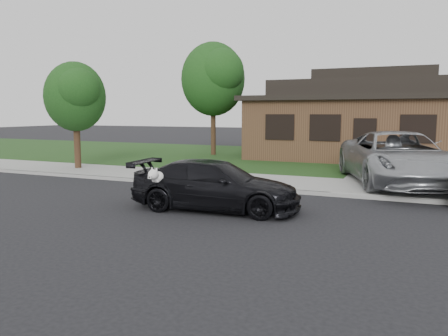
% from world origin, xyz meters
% --- Properties ---
extents(ground, '(120.00, 120.00, 0.00)m').
position_xyz_m(ground, '(0.00, 0.00, 0.00)').
color(ground, black).
rests_on(ground, ground).
extents(sidewalk, '(60.00, 3.00, 0.12)m').
position_xyz_m(sidewalk, '(0.00, 5.00, 0.06)').
color(sidewalk, gray).
rests_on(sidewalk, ground).
extents(curb, '(60.00, 0.12, 0.12)m').
position_xyz_m(curb, '(0.00, 3.50, 0.06)').
color(curb, gray).
rests_on(curb, ground).
extents(lawn, '(60.00, 13.00, 0.13)m').
position_xyz_m(lawn, '(0.00, 13.00, 0.07)').
color(lawn, '#193814').
rests_on(lawn, ground).
extents(driveway, '(4.50, 13.00, 0.14)m').
position_xyz_m(driveway, '(6.00, 10.00, 0.07)').
color(driveway, gray).
rests_on(driveway, ground).
extents(sedan, '(4.59, 2.28, 1.29)m').
position_xyz_m(sedan, '(1.27, 0.46, 0.65)').
color(sedan, black).
rests_on(sedan, ground).
extents(minivan, '(4.77, 6.96, 1.77)m').
position_xyz_m(minivan, '(5.56, 5.94, 1.02)').
color(minivan, '#9EA1A5').
rests_on(minivan, driveway).
extents(recycling_bin, '(0.58, 0.63, 0.97)m').
position_xyz_m(recycling_bin, '(5.00, 4.67, 0.61)').
color(recycling_bin, '#0D468F').
rests_on(recycling_bin, sidewalk).
extents(house, '(12.60, 8.60, 4.65)m').
position_xyz_m(house, '(4.00, 15.00, 2.13)').
color(house, '#422B1C').
rests_on(house, ground).
extents(tree_0, '(3.78, 3.60, 6.34)m').
position_xyz_m(tree_0, '(-4.34, 12.88, 4.48)').
color(tree_0, '#332114').
rests_on(tree_0, ground).
extents(tree_2, '(2.73, 2.60, 4.59)m').
position_xyz_m(tree_2, '(-7.38, 5.11, 3.27)').
color(tree_2, '#332114').
rests_on(tree_2, ground).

